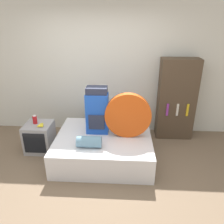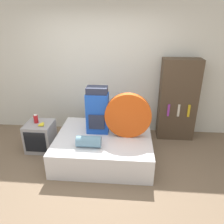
{
  "view_description": "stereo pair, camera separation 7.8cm",
  "coord_description": "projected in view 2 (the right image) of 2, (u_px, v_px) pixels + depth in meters",
  "views": [
    {
      "loc": [
        0.49,
        -2.57,
        2.31
      ],
      "look_at": [
        0.3,
        0.7,
        0.88
      ],
      "focal_mm": 35.0,
      "sensor_mm": 36.0,
      "label": 1
    },
    {
      "loc": [
        0.57,
        -2.56,
        2.31
      ],
      "look_at": [
        0.3,
        0.7,
        0.88
      ],
      "focal_mm": 35.0,
      "sensor_mm": 36.0,
      "label": 2
    }
  ],
  "objects": [
    {
      "name": "banana_bunch",
      "position": [
        42.0,
        124.0,
        3.9
      ],
      "size": [
        0.12,
        0.16,
        0.04
      ],
      "color": "yellow",
      "rests_on": "television"
    },
    {
      "name": "wall_back",
      "position": [
        102.0,
        71.0,
        4.44
      ],
      "size": [
        8.0,
        0.05,
        2.6
      ],
      "color": "silver",
      "rests_on": "ground_plane"
    },
    {
      "name": "television",
      "position": [
        40.0,
        136.0,
        4.07
      ],
      "size": [
        0.48,
        0.49,
        0.53
      ],
      "color": "#939399",
      "rests_on": "ground_plane"
    },
    {
      "name": "bookshelf",
      "position": [
        178.0,
        100.0,
        4.29
      ],
      "size": [
        0.72,
        0.35,
        1.62
      ],
      "color": "#473828",
      "rests_on": "ground_plane"
    },
    {
      "name": "backpack",
      "position": [
        97.0,
        111.0,
        3.75
      ],
      "size": [
        0.38,
        0.27,
        0.82
      ],
      "color": "blue",
      "rests_on": "bed"
    },
    {
      "name": "ground_plane",
      "position": [
        88.0,
        183.0,
        3.3
      ],
      "size": [
        16.0,
        16.0,
        0.0
      ],
      "primitive_type": "plane",
      "color": "brown"
    },
    {
      "name": "tent_bag",
      "position": [
        128.0,
        116.0,
        3.59
      ],
      "size": [
        0.77,
        0.11,
        0.77
      ],
      "color": "#D14C14",
      "rests_on": "bed"
    },
    {
      "name": "bed",
      "position": [
        104.0,
        146.0,
        3.85
      ],
      "size": [
        1.63,
        1.38,
        0.43
      ],
      "color": "silver",
      "rests_on": "ground_plane"
    },
    {
      "name": "canister",
      "position": [
        36.0,
        119.0,
        3.97
      ],
      "size": [
        0.08,
        0.08,
        0.16
      ],
      "color": "#B2191E",
      "rests_on": "television"
    },
    {
      "name": "sleeping_roll",
      "position": [
        89.0,
        142.0,
        3.41
      ],
      "size": [
        0.39,
        0.18,
        0.18
      ],
      "color": "#5B849E",
      "rests_on": "bed"
    }
  ]
}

